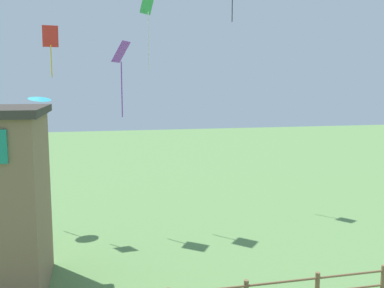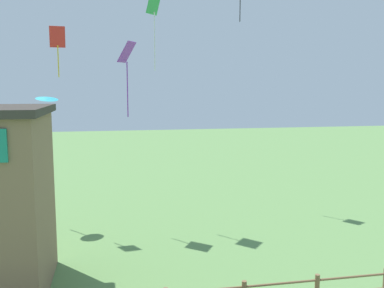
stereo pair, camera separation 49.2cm
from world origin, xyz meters
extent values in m
cone|color=#2DB2C6|center=(-5.36, 15.09, 6.06)|extent=(1.41, 1.41, 0.29)
cylinder|color=#2D2D33|center=(-5.36, 15.09, 4.25)|extent=(0.05, 0.05, 2.79)
cube|color=green|center=(-0.29, 14.93, 10.60)|extent=(0.85, 0.91, 1.16)
cylinder|color=white|center=(-0.29, 14.93, 8.75)|extent=(0.05, 0.05, 2.74)
cube|color=red|center=(-4.73, 14.61, 8.83)|extent=(0.71, 0.33, 0.93)
cylinder|color=yellow|center=(-4.73, 14.61, 7.74)|extent=(0.05, 0.05, 1.42)
cube|color=purple|center=(-1.66, 13.99, 8.15)|extent=(0.92, 0.98, 0.92)
cylinder|color=purple|center=(-1.66, 13.99, 6.47)|extent=(0.05, 0.05, 2.51)
camera|label=1|loc=(-2.98, -5.82, 6.57)|focal=40.00mm
camera|label=2|loc=(-2.50, -5.92, 6.57)|focal=40.00mm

